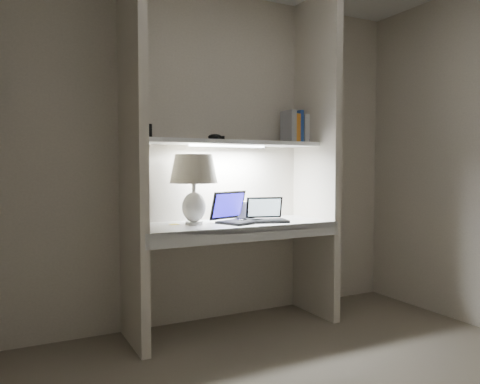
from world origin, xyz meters
TOP-DOWN VIEW (x-y plane):
  - back_wall at (0.00, 1.50)m, footprint 3.20×0.01m
  - alcove_panel_left at (-0.73, 1.23)m, footprint 0.06×0.55m
  - alcove_panel_right at (0.73, 1.23)m, footprint 0.06×0.55m
  - desk at (0.00, 1.23)m, footprint 1.40×0.55m
  - desk_apron at (0.00, 0.96)m, footprint 1.46×0.03m
  - shelf at (0.00, 1.32)m, footprint 1.40×0.36m
  - strip_light at (0.00, 1.32)m, footprint 0.60×0.04m
  - table_lamp at (-0.30, 1.25)m, footprint 0.33×0.33m
  - laptop_main at (0.03, 1.23)m, footprint 0.41×0.39m
  - laptop_netbook at (0.25, 1.18)m, footprint 0.33×0.31m
  - speaker at (0.15, 1.40)m, footprint 0.11×0.10m
  - mouse at (0.06, 1.19)m, footprint 0.10×0.08m
  - cable_coil at (-0.04, 1.24)m, footprint 0.12×0.12m
  - sticky_note at (-0.42, 1.32)m, footprint 0.06×0.06m
  - book_row at (0.65, 1.36)m, footprint 0.24×0.17m
  - shelf_box at (-0.59, 1.40)m, footprint 0.07×0.06m
  - shelf_gadget at (-0.10, 1.32)m, footprint 0.11×0.08m

SIDE VIEW (x-z plane):
  - desk_apron at x=0.00m, z-range 0.67..0.77m
  - desk at x=0.00m, z-range 0.73..0.77m
  - sticky_note at x=-0.42m, z-range 0.77..0.77m
  - cable_coil at x=-0.04m, z-range 0.77..0.78m
  - mouse at x=0.06m, z-range 0.77..0.80m
  - laptop_netbook at x=0.25m, z-range 0.72..0.90m
  - laptop_main at x=0.03m, z-range 0.71..0.93m
  - speaker at x=0.15m, z-range 0.77..0.91m
  - table_lamp at x=-0.30m, z-range 0.86..1.35m
  - back_wall at x=0.00m, z-range 0.00..2.50m
  - alcove_panel_left at x=-0.73m, z-range 0.00..2.50m
  - alcove_panel_right at x=0.73m, z-range 0.00..2.50m
  - strip_light at x=0.00m, z-range 1.32..1.34m
  - shelf at x=0.00m, z-range 1.34..1.36m
  - shelf_gadget at x=-0.10m, z-range 1.37..1.41m
  - shelf_box at x=-0.59m, z-range 1.36..1.47m
  - book_row at x=0.65m, z-range 1.36..1.61m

